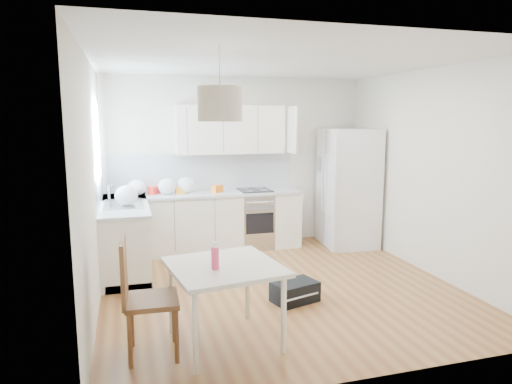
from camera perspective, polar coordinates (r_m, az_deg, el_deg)
floor at (r=5.75m, az=2.85°, el=-11.72°), size 4.20×4.20×0.00m
ceiling at (r=5.41m, az=3.08°, el=16.06°), size 4.20×4.20×0.00m
wall_back at (r=7.42m, az=-2.31°, el=3.78°), size 4.20×0.00×4.20m
wall_left at (r=5.14m, az=-19.77°, el=0.79°), size 0.00×4.20×4.20m
wall_right at (r=6.41m, az=21.03°, el=2.30°), size 0.00×4.20×4.20m
window_glassblock at (r=6.25m, az=-19.21°, el=5.92°), size 0.02×1.00×1.00m
cabinets_back at (r=7.16m, az=-6.37°, el=-3.86°), size 3.00×0.60×0.88m
cabinets_left at (r=6.48m, az=-16.02°, el=-5.56°), size 0.60×1.80×0.88m
counter_back at (r=7.07m, az=-6.44°, el=-0.23°), size 3.02×0.64×0.04m
counter_left at (r=6.39m, az=-16.20°, el=-1.57°), size 0.64×1.82×0.04m
backsplash_back at (r=7.31m, az=-6.87°, el=2.53°), size 3.00×0.01×0.58m
backsplash_left at (r=6.35m, az=-18.98°, el=1.07°), size 0.01×1.80×0.58m
upper_cabinets at (r=7.20m, az=-3.21°, el=7.79°), size 1.70×0.32×0.75m
range_oven at (r=7.33m, az=-0.19°, el=-3.50°), size 0.50×0.61×0.88m
sink at (r=6.33m, az=-16.21°, el=-1.51°), size 0.50×0.80×0.16m
refrigerator at (r=7.54m, az=11.50°, el=0.57°), size 0.99×1.03×1.89m
dining_table at (r=4.20m, az=-3.98°, el=-10.11°), size 1.08×1.08×0.75m
dining_chair at (r=4.13m, az=-12.87°, el=-12.70°), size 0.47×0.47×1.06m
drink_bottle at (r=4.03m, az=-5.13°, el=-7.94°), size 0.09×0.09×0.24m
gym_bag at (r=5.30m, az=4.87°, el=-12.30°), size 0.57×0.45×0.23m
pendant_lamp at (r=4.12m, az=-4.52°, el=10.92°), size 0.48×0.48×0.31m
grocery_bag_a at (r=6.96m, az=-14.70°, el=0.54°), size 0.27×0.23×0.24m
grocery_bag_b at (r=6.96m, az=-11.05°, el=0.67°), size 0.27×0.23×0.24m
grocery_bag_c at (r=7.04m, az=-8.73°, el=0.88°), size 0.28×0.24×0.25m
grocery_bag_d at (r=6.54m, az=-15.81°, el=-0.33°), size 0.20×0.17×0.18m
grocery_bag_e at (r=6.21m, az=-15.91°, el=-0.42°), size 0.29×0.25×0.27m
snack_orange at (r=7.07m, az=-4.85°, el=0.42°), size 0.19×0.18×0.11m
snack_yellow at (r=7.00m, az=-9.47°, el=0.20°), size 0.16×0.11×0.10m
snack_red at (r=7.05m, az=-12.61°, el=0.24°), size 0.20×0.20×0.12m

